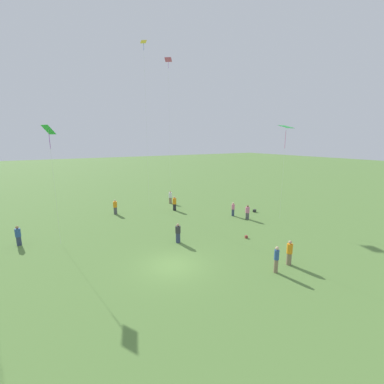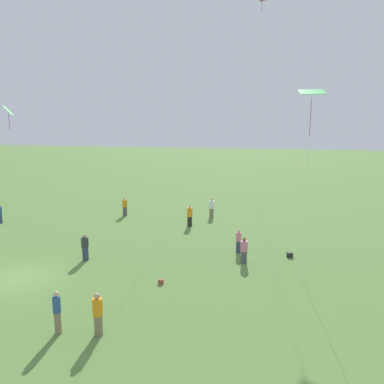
{
  "view_description": "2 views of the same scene",
  "coord_description": "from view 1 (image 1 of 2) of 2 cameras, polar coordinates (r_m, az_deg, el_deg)",
  "views": [
    {
      "loc": [
        -15.17,
        7.43,
        8.78
      ],
      "look_at": [
        4.12,
        -4.07,
        4.21
      ],
      "focal_mm": 24.0,
      "sensor_mm": 36.0,
      "label": 1
    },
    {
      "loc": [
        -16.86,
        -14.32,
        8.49
      ],
      "look_at": [
        9.76,
        -7.76,
        3.56
      ],
      "focal_mm": 35.0,
      "sensor_mm": 36.0,
      "label": 2
    }
  ],
  "objects": [
    {
      "name": "person_5",
      "position": [
        32.17,
        -16.7,
        -3.24
      ],
      "size": [
        0.6,
        0.6,
        1.77
      ],
      "rotation": [
        0.0,
        0.0,
        0.38
      ],
      "color": "#4C4C51",
      "rests_on": "ground_plane"
    },
    {
      "name": "person_3",
      "position": [
        22.55,
        -3.13,
        -9.14
      ],
      "size": [
        0.56,
        0.56,
        1.72
      ],
      "rotation": [
        0.0,
        0.0,
        0.26
      ],
      "color": "#333D5B",
      "rests_on": "ground_plane"
    },
    {
      "name": "person_6",
      "position": [
        19.99,
        20.83,
        -12.52
      ],
      "size": [
        0.47,
        0.47,
        1.82
      ],
      "rotation": [
        0.0,
        0.0,
        2.99
      ],
      "color": "#847056",
      "rests_on": "ground_plane"
    },
    {
      "name": "picnic_bag_1",
      "position": [
        32.81,
        13.72,
        -4.08
      ],
      "size": [
        0.36,
        0.43,
        0.31
      ],
      "rotation": [
        0.0,
        0.0,
        1.83
      ],
      "color": "#262628",
      "rests_on": "ground_plane"
    },
    {
      "name": "kite_4",
      "position": [
        29.85,
        20.17,
        13.0
      ],
      "size": [
        1.37,
        1.4,
        10.34
      ],
      "rotation": [
        0.0,
        0.0,
        4.02
      ],
      "color": "green",
      "rests_on": "ground_plane"
    },
    {
      "name": "person_8",
      "position": [
        36.17,
        -4.84,
        -1.19
      ],
      "size": [
        0.62,
        0.62,
        1.76
      ],
      "rotation": [
        0.0,
        0.0,
        5.14
      ],
      "color": "#847056",
      "rests_on": "ground_plane"
    },
    {
      "name": "kite_0",
      "position": [
        44.77,
        -5.29,
        25.91
      ],
      "size": [
        1.39,
        1.41,
        21.26
      ],
      "rotation": [
        0.0,
        0.0,
        0.17
      ],
      "color": "#E54C99",
      "rests_on": "ground_plane"
    },
    {
      "name": "kite_8",
      "position": [
        35.17,
        -10.59,
        26.89
      ],
      "size": [
        0.79,
        0.83,
        20.49
      ],
      "rotation": [
        0.0,
        0.0,
        3.29
      ],
      "color": "yellow",
      "rests_on": "ground_plane"
    },
    {
      "name": "ground_plane",
      "position": [
        19.04,
        -4.33,
        -16.0
      ],
      "size": [
        240.0,
        240.0,
        0.0
      ],
      "primitive_type": "plane",
      "color": "#5B843D"
    },
    {
      "name": "person_0",
      "position": [
        26.4,
        -34.17,
        -8.06
      ],
      "size": [
        0.6,
        0.6,
        1.71
      ],
      "rotation": [
        0.0,
        0.0,
        2.55
      ],
      "color": "#333D5B",
      "rests_on": "ground_plane"
    },
    {
      "name": "person_2",
      "position": [
        18.6,
        18.24,
        -14.01
      ],
      "size": [
        0.34,
        0.34,
        1.86
      ],
      "rotation": [
        0.0,
        0.0,
        3.09
      ],
      "color": "#847056",
      "rests_on": "ground_plane"
    },
    {
      "name": "person_4",
      "position": [
        29.56,
        12.22,
        -4.45
      ],
      "size": [
        0.46,
        0.46,
        1.63
      ],
      "rotation": [
        0.0,
        0.0,
        0.0
      ],
      "color": "#4C4C51",
      "rests_on": "ground_plane"
    },
    {
      "name": "kite_6",
      "position": [
        23.57,
        -29.21,
        11.22
      ],
      "size": [
        1.14,
        1.02,
        9.94
      ],
      "rotation": [
        0.0,
        0.0,
        5.98
      ],
      "color": "green",
      "rests_on": "ground_plane"
    },
    {
      "name": "person_7",
      "position": [
        30.51,
        9.11,
        -3.8
      ],
      "size": [
        0.47,
        0.47,
        1.62
      ],
      "rotation": [
        0.0,
        0.0,
        0.36
      ],
      "color": "#333D5B",
      "rests_on": "ground_plane"
    },
    {
      "name": "person_1",
      "position": [
        32.5,
        -3.92,
        -2.58
      ],
      "size": [
        0.66,
        0.66,
        1.82
      ],
      "rotation": [
        0.0,
        0.0,
        4.03
      ],
      "color": "#232328",
      "rests_on": "ground_plane"
    },
    {
      "name": "picnic_bag_2",
      "position": [
        24.22,
        11.96,
        -9.71
      ],
      "size": [
        0.25,
        0.29,
        0.24
      ],
      "rotation": [
        0.0,
        0.0,
        1.21
      ],
      "color": "#933833",
      "rests_on": "ground_plane"
    }
  ]
}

